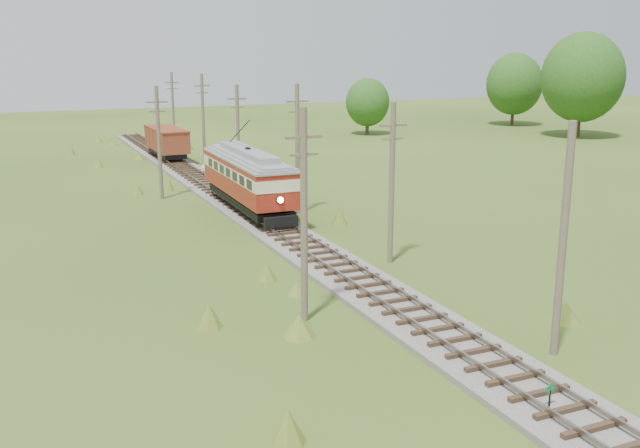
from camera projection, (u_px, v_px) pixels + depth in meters
name	position (u px, v px, depth m)	size (l,w,h in m)	color
ground	(588.00, 435.00, 21.29)	(260.00, 260.00, 0.00)	#354C17
railbed_main	(241.00, 206.00, 51.46)	(3.60, 96.00, 0.57)	#605B54
switch_marker	(550.00, 395.00, 22.40)	(0.45, 0.06, 1.08)	black
streetcar	(248.00, 175.00, 49.22)	(3.36, 13.37, 6.08)	black
gondola	(167.00, 141.00, 73.27)	(2.99, 8.71, 2.87)	black
gravel_pile	(214.00, 163.00, 69.10)	(2.97, 3.14, 1.08)	gray
utility_pole_r_1	(563.00, 242.00, 25.90)	(0.30, 0.30, 8.80)	brown
utility_pole_r_2	(392.00, 182.00, 37.53)	(1.60, 0.30, 8.60)	brown
utility_pole_r_3	(297.00, 148.00, 49.00)	(1.60, 0.30, 9.00)	brown
utility_pole_r_4	(238.00, 133.00, 60.54)	(1.60, 0.30, 8.40)	brown
utility_pole_r_5	(203.00, 117.00, 72.19)	(1.60, 0.30, 8.90)	brown
utility_pole_r_6	(173.00, 109.00, 83.69)	(1.60, 0.30, 8.70)	brown
utility_pole_l_a	(304.00, 215.00, 29.21)	(1.60, 0.30, 9.00)	brown
utility_pole_l_b	(159.00, 142.00, 54.02)	(1.60, 0.30, 8.60)	brown
tree_right_4	(583.00, 77.00, 92.17)	(10.50, 10.50, 13.53)	#38281C
tree_right_5	(514.00, 84.00, 107.54)	(8.40, 8.40, 10.82)	#38281C
tree_mid_b	(368.00, 102.00, 96.01)	(5.88, 5.88, 7.57)	#38281C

